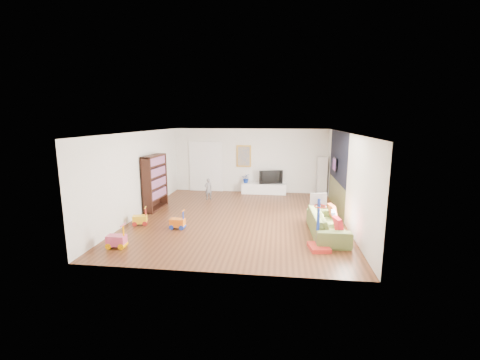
# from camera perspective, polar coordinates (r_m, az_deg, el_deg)

# --- Properties ---
(floor) EXTENTS (6.50, 7.50, 0.00)m
(floor) POSITION_cam_1_polar(r_m,az_deg,el_deg) (10.31, -0.28, -6.71)
(floor) COLOR brown
(floor) RESTS_ON ground
(ceiling) EXTENTS (6.50, 7.50, 0.00)m
(ceiling) POSITION_cam_1_polar(r_m,az_deg,el_deg) (9.84, -0.29, 8.46)
(ceiling) COLOR white
(ceiling) RESTS_ON ground
(wall_back) EXTENTS (6.50, 0.00, 2.70)m
(wall_back) POSITION_cam_1_polar(r_m,az_deg,el_deg) (13.67, 1.73, 3.45)
(wall_back) COLOR silver
(wall_back) RESTS_ON ground
(wall_front) EXTENTS (6.50, 0.00, 2.70)m
(wall_front) POSITION_cam_1_polar(r_m,az_deg,el_deg) (6.37, -4.62, -5.20)
(wall_front) COLOR silver
(wall_front) RESTS_ON ground
(wall_left) EXTENTS (0.00, 7.50, 2.70)m
(wall_left) POSITION_cam_1_polar(r_m,az_deg,el_deg) (10.88, -17.51, 1.04)
(wall_left) COLOR silver
(wall_left) RESTS_ON ground
(wall_right) EXTENTS (0.00, 7.50, 2.70)m
(wall_right) POSITION_cam_1_polar(r_m,az_deg,el_deg) (10.10, 18.32, 0.26)
(wall_right) COLOR white
(wall_right) RESTS_ON ground
(navy_accent) EXTENTS (0.01, 3.20, 1.70)m
(navy_accent) POSITION_cam_1_polar(r_m,az_deg,el_deg) (11.39, 17.06, 4.02)
(navy_accent) COLOR black
(navy_accent) RESTS_ON wall_right
(olive_wainscot) EXTENTS (0.01, 3.20, 1.00)m
(olive_wainscot) POSITION_cam_1_polar(r_m,az_deg,el_deg) (11.62, 16.69, -2.60)
(olive_wainscot) COLOR brown
(olive_wainscot) RESTS_ON wall_right
(doorway) EXTENTS (1.45, 0.06, 2.10)m
(doorway) POSITION_cam_1_polar(r_m,az_deg,el_deg) (13.97, -6.07, 2.31)
(doorway) COLOR white
(doorway) RESTS_ON ground
(painting_back) EXTENTS (0.62, 0.06, 0.92)m
(painting_back) POSITION_cam_1_polar(r_m,az_deg,el_deg) (13.63, 0.67, 4.28)
(painting_back) COLOR gold
(painting_back) RESTS_ON wall_back
(artwork_right) EXTENTS (0.04, 0.56, 0.46)m
(artwork_right) POSITION_cam_1_polar(r_m,az_deg,el_deg) (11.61, 16.50, 2.68)
(artwork_right) COLOR #7F3F8C
(artwork_right) RESTS_ON wall_right
(media_console) EXTENTS (1.86, 0.48, 0.43)m
(media_console) POSITION_cam_1_polar(r_m,az_deg,el_deg) (13.53, 4.26, -1.52)
(media_console) COLOR white
(media_console) RESTS_ON ground
(tall_cabinet) EXTENTS (0.37, 0.37, 1.60)m
(tall_cabinet) POSITION_cam_1_polar(r_m,az_deg,el_deg) (13.47, 14.34, 0.64)
(tall_cabinet) COLOR silver
(tall_cabinet) RESTS_ON ground
(bookshelf) EXTENTS (0.42, 1.32, 1.90)m
(bookshelf) POSITION_cam_1_polar(r_m,az_deg,el_deg) (11.44, -14.88, -0.41)
(bookshelf) COLOR #32170F
(bookshelf) RESTS_ON ground
(sofa) EXTENTS (0.93, 2.18, 0.63)m
(sofa) POSITION_cam_1_polar(r_m,az_deg,el_deg) (9.04, 15.23, -7.55)
(sofa) COLOR olive
(sofa) RESTS_ON ground
(basketball_hoop) EXTENTS (0.56, 0.64, 1.36)m
(basketball_hoop) POSITION_cam_1_polar(r_m,az_deg,el_deg) (7.93, 14.04, -7.34)
(basketball_hoop) COLOR red
(basketball_hoop) RESTS_ON ground
(ride_on_yellow) EXTENTS (0.46, 0.35, 0.54)m
(ride_on_yellow) POSITION_cam_1_polar(r_m,az_deg,el_deg) (10.00, -17.39, -6.16)
(ride_on_yellow) COLOR yellow
(ride_on_yellow) RESTS_ON ground
(ride_on_orange) EXTENTS (0.42, 0.27, 0.55)m
(ride_on_orange) POSITION_cam_1_polar(r_m,az_deg,el_deg) (9.40, -11.08, -6.91)
(ride_on_orange) COLOR orange
(ride_on_orange) RESTS_ON ground
(ride_on_pink) EXTENTS (0.46, 0.29, 0.59)m
(ride_on_pink) POSITION_cam_1_polar(r_m,az_deg,el_deg) (8.47, -21.16, -9.29)
(ride_on_pink) COLOR #D2476E
(ride_on_pink) RESTS_ON ground
(child) EXTENTS (0.37, 0.34, 0.84)m
(child) POSITION_cam_1_polar(r_m,az_deg,el_deg) (12.55, -5.66, -1.59)
(child) COLOR slate
(child) RESTS_ON ground
(tv) EXTENTS (0.99, 0.38, 0.57)m
(tv) POSITION_cam_1_polar(r_m,az_deg,el_deg) (13.46, 5.44, 0.57)
(tv) COLOR black
(tv) RESTS_ON media_console
(vase_plant) EXTENTS (0.39, 0.35, 0.40)m
(vase_plant) POSITION_cam_1_polar(r_m,az_deg,el_deg) (13.53, 1.12, 0.31)
(vase_plant) COLOR navy
(vase_plant) RESTS_ON media_console
(pillow_left) EXTENTS (0.19, 0.41, 0.39)m
(pillow_left) POSITION_cam_1_polar(r_m,az_deg,el_deg) (8.44, 17.09, -7.69)
(pillow_left) COLOR red
(pillow_left) RESTS_ON sofa
(pillow_center) EXTENTS (0.16, 0.41, 0.40)m
(pillow_center) POSITION_cam_1_polar(r_m,az_deg,el_deg) (9.00, 16.50, -6.49)
(pillow_center) COLOR silver
(pillow_center) RESTS_ON sofa
(pillow_right) EXTENTS (0.19, 0.40, 0.39)m
(pillow_right) POSITION_cam_1_polar(r_m,az_deg,el_deg) (9.63, 16.12, -5.34)
(pillow_right) COLOR #B84F2B
(pillow_right) RESTS_ON sofa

